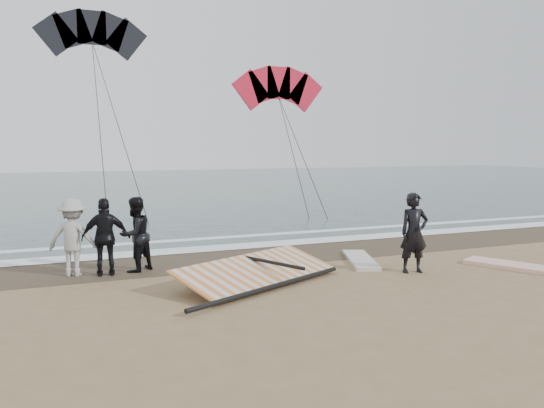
{
  "coord_description": "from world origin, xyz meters",
  "views": [
    {
      "loc": [
        -6.15,
        -9.07,
        3.0
      ],
      "look_at": [
        -1.28,
        3.0,
        1.6
      ],
      "focal_mm": 35.0,
      "sensor_mm": 36.0,
      "label": 1
    }
  ],
  "objects_px": {
    "man_main": "(414,233)",
    "sail_rig": "(253,273)",
    "board_cream": "(360,260)",
    "board_white": "(521,267)"
  },
  "relations": [
    {
      "from": "man_main",
      "to": "board_white",
      "type": "height_order",
      "value": "man_main"
    },
    {
      "from": "man_main",
      "to": "board_white",
      "type": "distance_m",
      "value": 2.92
    },
    {
      "from": "man_main",
      "to": "board_cream",
      "type": "height_order",
      "value": "man_main"
    },
    {
      "from": "board_cream",
      "to": "man_main",
      "type": "bearing_deg",
      "value": -49.39
    },
    {
      "from": "board_cream",
      "to": "sail_rig",
      "type": "height_order",
      "value": "sail_rig"
    },
    {
      "from": "man_main",
      "to": "board_white",
      "type": "xyz_separation_m",
      "value": [
        2.68,
        -0.73,
        -0.91
      ]
    },
    {
      "from": "man_main",
      "to": "sail_rig",
      "type": "relative_size",
      "value": 0.47
    },
    {
      "from": "man_main",
      "to": "sail_rig",
      "type": "bearing_deg",
      "value": -178.71
    },
    {
      "from": "sail_rig",
      "to": "board_white",
      "type": "bearing_deg",
      "value": -11.16
    },
    {
      "from": "board_cream",
      "to": "sail_rig",
      "type": "bearing_deg",
      "value": -143.66
    }
  ]
}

